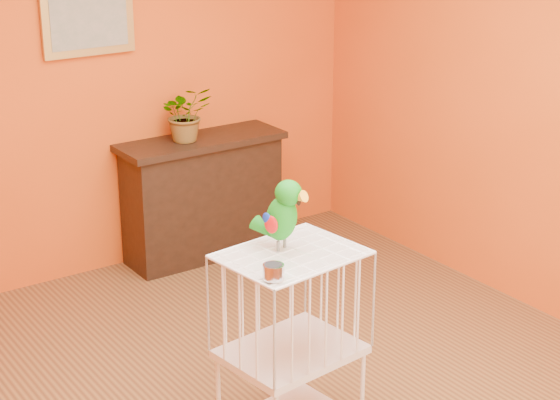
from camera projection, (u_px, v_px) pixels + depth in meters
room_shell at (288, 115)px, 4.26m from camera, size 4.50×4.50×4.50m
console_cabinet at (203, 198)px, 6.60m from camera, size 1.18×0.42×0.87m
potted_plant at (186, 119)px, 6.35m from camera, size 0.41×0.44×0.30m
framed_picture at (88, 16)px, 5.92m from camera, size 0.62×0.04×0.50m
birdcage at (291, 342)px, 4.48m from camera, size 0.67×0.55×0.96m
feed_cup at (274, 272)px, 4.04m from camera, size 0.09×0.09×0.07m
parrot at (282, 213)px, 4.32m from camera, size 0.20×0.31×0.35m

